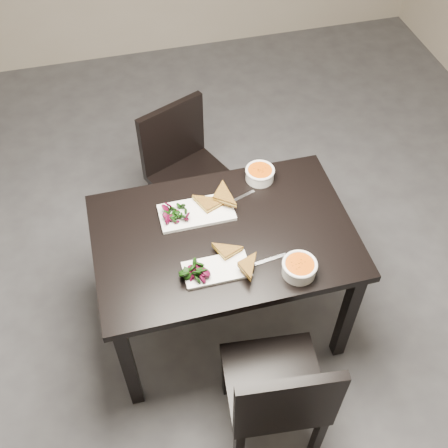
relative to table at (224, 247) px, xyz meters
The scene contains 14 objects.
ground 0.71m from the table, 101.96° to the left, with size 5.00×5.00×0.00m, color #47474C.
table is the anchor object (origin of this frame).
chair_near 0.71m from the table, 85.09° to the right, with size 0.46×0.46×0.85m.
chair_far 0.78m from the table, 93.10° to the left, with size 0.55×0.55×0.85m.
plate_near 0.23m from the table, 113.10° to the right, with size 0.29×0.14×0.01m, color white.
sandwich_near 0.22m from the table, 95.50° to the right, with size 0.14×0.11×0.05m, color olive, non-canonical shape.
salad_near 0.30m from the table, 133.41° to the right, with size 0.09×0.08×0.04m, color black, non-canonical shape.
soup_bowl_near 0.41m from the table, 48.25° to the right, with size 0.15×0.15×0.07m.
cutlery_near 0.27m from the table, 52.62° to the right, with size 0.18×0.02×0.00m, color silver.
plate_far 0.21m from the table, 122.23° to the left, with size 0.35×0.18×0.02m, color white.
sandwich_far 0.20m from the table, 102.66° to the left, with size 0.18×0.13×0.06m, color olive, non-canonical shape.
salad_far 0.28m from the table, 142.19° to the left, with size 0.11×0.10×0.05m, color black, non-canonical shape.
soup_bowl_far 0.42m from the table, 49.19° to the left, with size 0.15×0.15×0.07m.
cutlery_far 0.26m from the table, 57.51° to the left, with size 0.18×0.02×0.00m, color silver.
Camera 1 is at (-0.33, -1.83, 2.70)m, focal length 43.89 mm.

